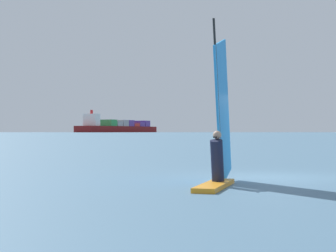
% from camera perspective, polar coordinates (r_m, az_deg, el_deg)
% --- Properties ---
extents(ground_plane, '(4000.00, 4000.00, 0.00)m').
position_cam_1_polar(ground_plane, '(17.29, 10.59, -5.27)').
color(ground_plane, '#476B84').
extents(windsurfer, '(2.21, 3.46, 4.35)m').
position_cam_1_polar(windsurfer, '(14.44, 5.37, -1.62)').
color(windsurfer, orange).
rests_on(windsurfer, ground_plane).
extents(cargo_ship, '(156.88, 163.17, 34.46)m').
position_cam_1_polar(cargo_ship, '(906.85, -5.14, -0.11)').
color(cargo_ship, maroon).
rests_on(cargo_ship, ground_plane).
extents(distant_headland, '(1139.65, 722.26, 23.29)m').
position_cam_1_polar(distant_headland, '(1802.04, -8.20, -0.24)').
color(distant_headland, '#4C564C').
rests_on(distant_headland, ground_plane).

